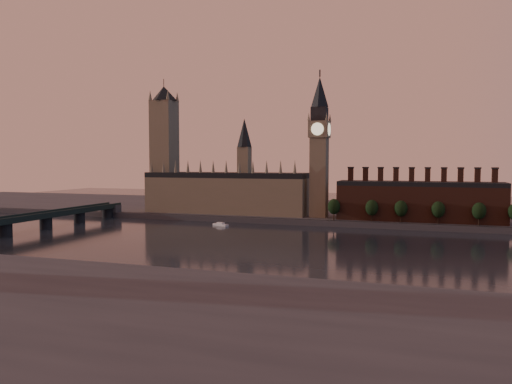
% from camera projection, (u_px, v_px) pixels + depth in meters
% --- Properties ---
extents(ground, '(900.00, 900.00, 0.00)m').
position_uv_depth(ground, '(259.00, 246.00, 266.08)').
color(ground, black).
rests_on(ground, ground).
extents(north_bank, '(900.00, 182.00, 4.00)m').
position_uv_depth(north_bank, '(323.00, 211.00, 434.28)').
color(north_bank, '#46464B').
rests_on(north_bank, ground).
extents(south_bank, '(900.00, 180.00, 4.00)m').
position_uv_depth(south_bank, '(5.00, 366.00, 105.24)').
color(south_bank, '#46464B').
rests_on(south_bank, ground).
extents(palace_of_westminster, '(130.00, 30.30, 74.00)m').
position_uv_depth(palace_of_westminster, '(227.00, 191.00, 393.97)').
color(palace_of_westminster, '#776A55').
rests_on(palace_of_westminster, north_bank).
extents(victoria_tower, '(24.00, 24.00, 108.00)m').
position_uv_depth(victoria_tower, '(164.00, 144.00, 409.49)').
color(victoria_tower, '#776A55').
rests_on(victoria_tower, north_bank).
extents(big_ben, '(15.00, 15.00, 107.00)m').
position_uv_depth(big_ben, '(319.00, 145.00, 363.32)').
color(big_ben, '#776A55').
rests_on(big_ben, north_bank).
extents(chimney_block, '(110.00, 25.00, 37.00)m').
position_uv_depth(chimney_block, '(419.00, 201.00, 343.37)').
color(chimney_block, '#532C1F').
rests_on(chimney_block, north_bank).
extents(embankment_tree_0, '(8.60, 8.60, 14.88)m').
position_uv_depth(embankment_tree_0, '(334.00, 207.00, 346.30)').
color(embankment_tree_0, black).
rests_on(embankment_tree_0, north_bank).
extents(embankment_tree_1, '(8.60, 8.60, 14.88)m').
position_uv_depth(embankment_tree_1, '(372.00, 208.00, 338.30)').
color(embankment_tree_1, black).
rests_on(embankment_tree_1, north_bank).
extents(embankment_tree_2, '(8.60, 8.60, 14.88)m').
position_uv_depth(embankment_tree_2, '(401.00, 209.00, 332.39)').
color(embankment_tree_2, black).
rests_on(embankment_tree_2, north_bank).
extents(embankment_tree_3, '(8.60, 8.60, 14.88)m').
position_uv_depth(embankment_tree_3, '(438.00, 210.00, 325.43)').
color(embankment_tree_3, black).
rests_on(embankment_tree_3, north_bank).
extents(embankment_tree_4, '(8.60, 8.60, 14.88)m').
position_uv_depth(embankment_tree_4, '(479.00, 211.00, 316.82)').
color(embankment_tree_4, black).
rests_on(embankment_tree_4, north_bank).
extents(westminster_bridge, '(14.00, 200.00, 11.55)m').
position_uv_depth(westminster_bridge, '(23.00, 221.00, 312.65)').
color(westminster_bridge, '#1A2925').
rests_on(westminster_bridge, ground).
extents(river_boat, '(12.77, 7.82, 2.47)m').
position_uv_depth(river_boat, '(221.00, 224.00, 347.13)').
color(river_boat, silver).
rests_on(river_boat, ground).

